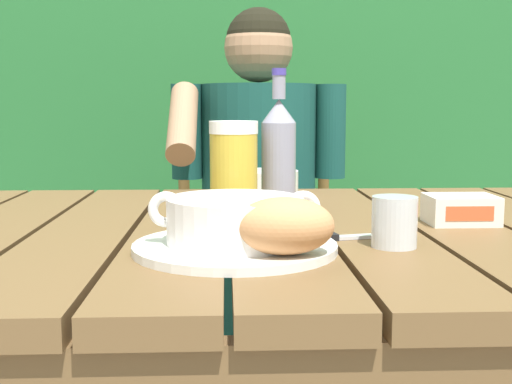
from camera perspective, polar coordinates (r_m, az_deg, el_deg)
name	(u,v)px	position (r m, az deg, el deg)	size (l,w,h in m)	color
dining_table	(273,274)	(1.14, 1.48, -7.08)	(1.39, 0.96, 0.75)	brown
hedge_backdrop	(224,104)	(2.93, -2.79, 7.54)	(3.87, 0.79, 1.84)	#24632D
chair_near_diner	(256,252)	(2.08, 0.00, -5.14)	(0.50, 0.43, 1.00)	brown
person_eating	(258,190)	(1.84, 0.19, 0.17)	(0.48, 0.47, 1.22)	#14453D
serving_plate	(235,247)	(0.93, -1.82, -4.75)	(0.28, 0.28, 0.01)	white
soup_bowl	(235,219)	(0.92, -1.83, -2.34)	(0.24, 0.19, 0.07)	white
bread_roll	(284,226)	(0.85, 2.42, -2.91)	(0.13, 0.10, 0.07)	tan
beer_glass	(234,173)	(1.12, -1.92, 1.62)	(0.08, 0.08, 0.18)	gold
beer_bottle	(279,158)	(1.15, 1.95, 2.93)	(0.06, 0.06, 0.26)	gray
water_glass_small	(394,222)	(0.97, 11.78, -2.52)	(0.06, 0.06, 0.07)	silver
butter_tub	(461,209)	(1.19, 17.13, -1.44)	(0.11, 0.09, 0.05)	white
table_knife	(335,237)	(1.01, 6.78, -3.88)	(0.17, 0.06, 0.01)	silver
diner_bowl	(267,183)	(1.50, 0.93, 0.81)	(0.14, 0.14, 0.05)	white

